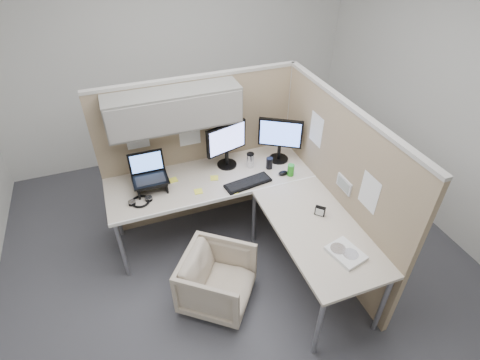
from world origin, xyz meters
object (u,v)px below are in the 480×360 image
object	(u,v)px
monitor_left	(226,142)
keyboard	(248,183)
desk	(247,201)
office_chair	(217,278)

from	to	relation	value
monitor_left	keyboard	world-z (taller)	monitor_left
desk	keyboard	xyz separation A→B (m)	(0.08, 0.18, 0.05)
desk	monitor_left	size ratio (longest dim) A/B	4.29
office_chair	monitor_left	xyz separation A→B (m)	(0.43, 0.99, 0.71)
keyboard	desk	bearing A→B (deg)	-121.64
monitor_left	office_chair	bearing A→B (deg)	-129.58
keyboard	office_chair	bearing A→B (deg)	-138.42
desk	office_chair	world-z (taller)	desk
office_chair	desk	bearing A→B (deg)	-8.09
desk	monitor_left	bearing A→B (deg)	90.86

